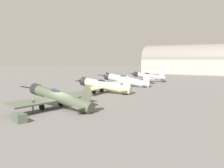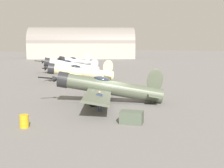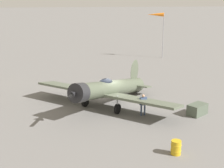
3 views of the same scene
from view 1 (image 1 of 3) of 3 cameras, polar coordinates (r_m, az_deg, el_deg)
ground_plane at (r=33.06m, az=-10.74°, el=-5.40°), size 400.00×400.00×0.00m
airplane_foreground at (r=33.20m, az=-11.42°, el=-2.79°), size 11.31×10.20×3.35m
airplane_mid_apron at (r=47.68m, az=-1.78°, el=-0.30°), size 10.02×10.17×3.26m
airplane_far_line at (r=59.85m, az=2.90°, el=0.77°), size 11.48×11.63×3.46m
airplane_outer_stand at (r=71.62m, az=7.72°, el=1.64°), size 11.91×9.84×3.51m
ground_crew_mechanic at (r=31.35m, az=-16.57°, el=-4.19°), size 0.65×0.35×1.71m
equipment_crate at (r=27.48m, az=-19.16°, el=-6.87°), size 1.84×1.70×0.87m
distant_hangar at (r=115.87m, az=16.80°, el=4.51°), size 34.19×40.37×12.62m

